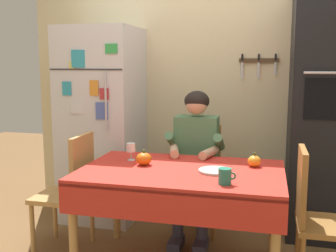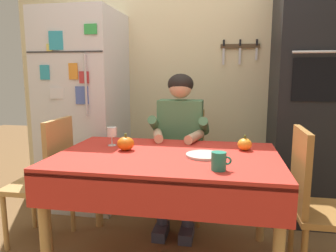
{
  "view_description": "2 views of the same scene",
  "coord_description": "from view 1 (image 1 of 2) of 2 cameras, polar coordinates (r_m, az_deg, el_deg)",
  "views": [
    {
      "loc": [
        0.57,
        -2.57,
        1.46
      ],
      "look_at": [
        -0.12,
        0.19,
        1.03
      ],
      "focal_mm": 43.14,
      "sensor_mm": 36.0,
      "label": 1
    },
    {
      "loc": [
        0.36,
        -1.82,
        1.25
      ],
      "look_at": [
        -0.02,
        0.24,
        0.9
      ],
      "focal_mm": 33.9,
      "sensor_mm": 36.0,
      "label": 2
    }
  ],
  "objects": [
    {
      "name": "chair_left_side",
      "position": [
        3.28,
        -13.52,
        -8.42
      ],
      "size": [
        0.4,
        0.4,
        0.93
      ],
      "color": "tan",
      "rests_on": "ground"
    },
    {
      "name": "seated_person",
      "position": [
        3.38,
        3.85,
        -3.69
      ],
      "size": [
        0.47,
        0.55,
        1.25
      ],
      "color": "#38384C",
      "rests_on": "ground"
    },
    {
      "name": "pumpkin_large",
      "position": [
        2.93,
        -3.43,
        -4.65
      ],
      "size": [
        0.11,
        0.11,
        0.11
      ],
      "color": "orange",
      "rests_on": "dining_table"
    },
    {
      "name": "wall_oven",
      "position": [
        3.63,
        21.49,
        1.58
      ],
      "size": [
        0.6,
        0.64,
        2.1
      ],
      "color": "black",
      "rests_on": "ground"
    },
    {
      "name": "chair_behind_person",
      "position": [
        3.62,
        4.34,
        -6.56
      ],
      "size": [
        0.4,
        0.4,
        0.93
      ],
      "color": "#9E6B33",
      "rests_on": "ground"
    },
    {
      "name": "coffee_mug",
      "position": [
        2.49,
        8.08,
        -7.05
      ],
      "size": [
        0.11,
        0.08,
        0.1
      ],
      "color": "#237F66",
      "rests_on": "dining_table"
    },
    {
      "name": "back_wall_assembly",
      "position": [
        3.96,
        6.46,
        6.3
      ],
      "size": [
        3.7,
        0.13,
        2.6
      ],
      "color": "beige",
      "rests_on": "ground"
    },
    {
      "name": "wine_glass",
      "position": [
        3.07,
        -5.27,
        -3.16
      ],
      "size": [
        0.07,
        0.07,
        0.13
      ],
      "color": "white",
      "rests_on": "dining_table"
    },
    {
      "name": "refrigerator",
      "position": [
        3.89,
        -9.21,
        0.28
      ],
      "size": [
        0.68,
        0.71,
        1.8
      ],
      "color": "silver",
      "rests_on": "ground"
    },
    {
      "name": "chair_right_side",
      "position": [
        2.83,
        20.26,
        -11.48
      ],
      "size": [
        0.4,
        0.4,
        0.93
      ],
      "color": "#9E6B33",
      "rests_on": "ground"
    },
    {
      "name": "serving_tray",
      "position": [
        2.77,
        6.65,
        -6.31
      ],
      "size": [
        0.23,
        0.23,
        0.02
      ],
      "primitive_type": "cylinder",
      "color": "#B7B2A8",
      "rests_on": "dining_table"
    },
    {
      "name": "pumpkin_medium",
      "position": [
        2.95,
        12.1,
        -4.87
      ],
      "size": [
        0.09,
        0.09,
        0.1
      ],
      "color": "orange",
      "rests_on": "dining_table"
    },
    {
      "name": "dining_table",
      "position": [
        2.83,
        1.8,
        -7.87
      ],
      "size": [
        1.4,
        0.9,
        0.74
      ],
      "color": "tan",
      "rests_on": "ground"
    }
  ]
}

